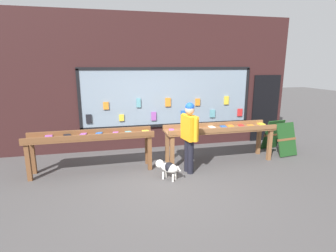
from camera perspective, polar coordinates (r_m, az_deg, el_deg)
name	(u,v)px	position (r m, az deg, el deg)	size (l,w,h in m)	color
ground_plane	(166,179)	(5.76, -0.38, -11.57)	(40.00, 40.00, 0.00)	#474444
shopfront_facade	(151,84)	(7.61, -3.83, 9.08)	(8.65, 0.29, 3.80)	#331919
display_table_left	(91,140)	(6.17, -16.36, -2.88)	(2.80, 0.59, 0.94)	brown
display_table_right	(220,132)	(6.71, 11.18, -1.24)	(2.80, 0.69, 0.95)	brown
person_browsing	(189,133)	(5.85, 4.66, -1.47)	(0.30, 0.64, 1.61)	black
small_dog	(168,167)	(5.67, -0.07, -8.97)	(0.48, 0.48, 0.40)	white
sandwich_board_sign	(279,137)	(7.93, 23.09, -2.20)	(0.69, 0.88, 0.88)	#193F19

